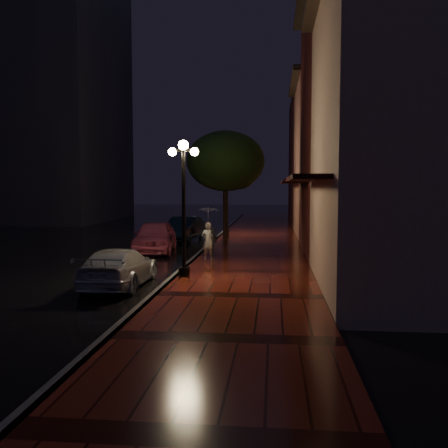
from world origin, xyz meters
The scene contains 15 objects.
ground centered at (0.00, 0.00, 0.00)m, with size 120.00×120.00×0.00m, color black.
sidewalk centered at (2.25, 0.00, 0.07)m, with size 4.50×60.00×0.15m, color #47160C.
curb centered at (0.00, 0.00, 0.07)m, with size 0.25×60.00×0.15m, color #595451.
storefront_near centered at (7.00, -6.00, 4.25)m, with size 5.00×8.00×8.50m, color gray.
storefront_mid centered at (7.00, 2.00, 5.50)m, with size 5.00×8.00×11.00m, color #511914.
storefront_far centered at (7.00, 10.00, 4.50)m, with size 5.00×8.00×9.00m, color #8C5951.
storefront_extra centered at (7.00, 20.00, 5.00)m, with size 5.00×12.00×10.00m, color #511914.
streetlamp_near centered at (0.35, -5.00, 2.60)m, with size 0.96×0.36×4.31m.
streetlamp_far centered at (0.35, 9.00, 2.60)m, with size 0.96×0.36×4.31m.
street_tree centered at (0.61, 5.99, 4.24)m, with size 4.16×4.16×5.80m.
pink_car centered at (-2.24, 1.81, 0.73)m, with size 1.73×4.31×1.47m, color #C95372.
navy_car centered at (-1.71, 6.31, 0.67)m, with size 1.42×4.08×1.34m, color black.
silver_car centered at (-1.45, -6.01, 0.59)m, with size 1.64×4.04×1.17m, color #ABACB3.
woman_with_umbrella centered at (0.66, -1.46, 1.53)m, with size 0.87×0.88×2.08m.
parking_meter centered at (0.98, -2.49, 0.97)m, with size 0.15×0.13×1.35m.
Camera 1 is at (3.18, -20.49, 3.03)m, focal length 40.00 mm.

